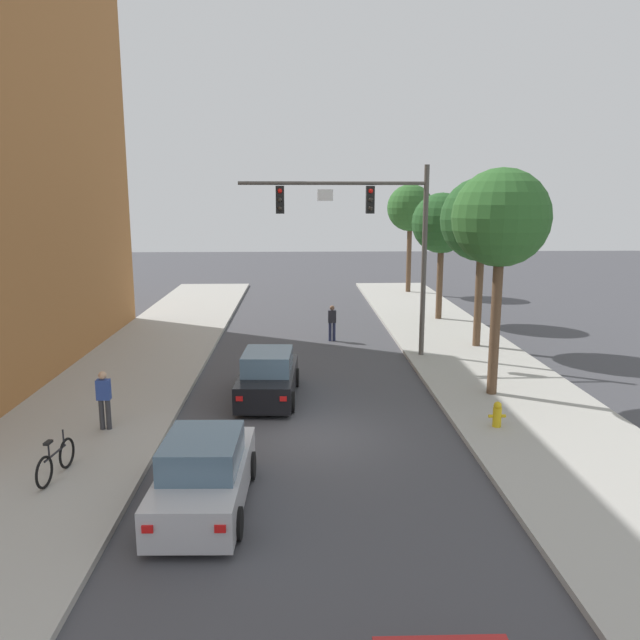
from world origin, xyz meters
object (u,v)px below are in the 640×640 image
Objects in this scene: car_following_silver at (204,475)px; bicycle_leaning at (56,461)px; street_tree_second at (482,220)px; street_tree_farthest at (410,209)px; street_tree_nearest at (501,219)px; pedestrian_crossing_road at (332,321)px; street_tree_third at (442,224)px; pedestrian_sidewalk_left_walker at (104,397)px; traffic_signal_mast at (372,225)px; car_lead_black at (268,377)px; fire_hydrant at (497,414)px.

bicycle_leaning is (-3.53, 1.22, -0.18)m from car_following_silver.
street_tree_farthest is at bearing 90.56° from street_tree_second.
street_tree_farthest is (-0.15, 15.80, 0.23)m from street_tree_second.
street_tree_farthest is (13.02, 28.20, 5.18)m from bicycle_leaning.
pedestrian_crossing_road is at bearing 119.43° from street_tree_nearest.
street_tree_nearest is 12.86m from street_tree_third.
pedestrian_sidewalk_left_walker reaches higher than pedestrian_crossing_road.
traffic_signal_mast is 13.88m from car_following_silver.
street_tree_second is at bearing 36.74° from car_lead_black.
pedestrian_crossing_road is (-1.34, 3.24, -4.47)m from traffic_signal_mast.
pedestrian_sidewalk_left_walker is at bearing -144.07° from street_tree_second.
pedestrian_sidewalk_left_walker is 12.79m from street_tree_nearest.
pedestrian_crossing_road is 8.46m from street_tree_third.
bicycle_leaning is 23.09m from street_tree_third.
bicycle_leaning is 31.49m from street_tree_farthest.
street_tree_second is (12.97, 9.40, 4.43)m from pedestrian_sidewalk_left_walker.
pedestrian_crossing_road is at bearing 58.47° from pedestrian_sidewalk_left_walker.
pedestrian_crossing_road is 0.23× the size of street_tree_farthest.
pedestrian_sidewalk_left_walker is 0.25× the size of street_tree_third.
street_tree_second is (6.13, -1.76, 4.58)m from pedestrian_crossing_road.
street_tree_second is at bearing -16.02° from pedestrian_crossing_road.
street_tree_second is (1.40, 6.62, -0.25)m from street_tree_nearest.
traffic_signal_mast is at bearing -67.59° from pedestrian_crossing_road.
pedestrian_crossing_road is at bearing 109.15° from fire_hydrant.
car_lead_black is 15.79m from street_tree_third.
pedestrian_sidewalk_left_walker reaches higher than bicycle_leaning.
street_tree_third is (4.54, 7.66, -0.28)m from traffic_signal_mast.
car_lead_black is 2.63× the size of pedestrian_sidewalk_left_walker.
fire_hydrant is 26.01m from street_tree_farthest.
fire_hydrant is at bearing -104.76° from street_tree_nearest.
pedestrian_sidewalk_left_walker is 0.23× the size of street_tree_farthest.
street_tree_third is at bearing 84.86° from street_tree_nearest.
pedestrian_crossing_road is 2.28× the size of fire_hydrant.
street_tree_farthest reaches higher than street_tree_third.
car_lead_black is at bearing -127.82° from traffic_signal_mast.
fire_hydrant is at bearing -94.56° from street_tree_farthest.
car_lead_black is at bearing -107.07° from pedestrian_crossing_road.
traffic_signal_mast reaches higher than street_tree_third.
car_following_silver is at bearing -139.70° from street_tree_nearest.
fire_hydrant is 0.10× the size of street_tree_second.
fire_hydrant is at bearing 28.31° from car_following_silver.
traffic_signal_mast is 6.17m from street_tree_nearest.
car_lead_black is 7.47m from bicycle_leaning.
pedestrian_crossing_road is 15.82m from bicycle_leaning.
street_tree_nearest is 1.00× the size of street_tree_farthest.
car_lead_black is 24.34m from street_tree_farthest.
car_following_silver is 0.66× the size of street_tree_third.
traffic_signal_mast is 1.05× the size of street_tree_farthest.
fire_hydrant is 11.03m from street_tree_second.
street_tree_farthest is at bearing 65.21° from bicycle_leaning.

